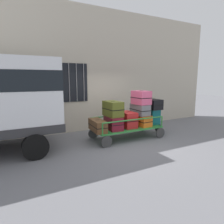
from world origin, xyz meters
TOP-DOWN VIEW (x-y plane):
  - ground_plane at (0.00, 0.00)m, footprint 40.00×40.00m
  - building_wall at (-0.00, 2.21)m, footprint 12.00×0.37m
  - luggage_cart at (0.30, 0.31)m, footprint 2.57×1.16m
  - cart_railing at (0.30, 0.31)m, footprint 2.46×1.02m
  - suitcase_left_bottom at (-0.87, 0.30)m, footprint 0.43×0.96m
  - suitcase_midleft_bottom at (-0.28, 0.28)m, footprint 0.51×0.88m
  - suitcase_midleft_middle at (-0.28, 0.30)m, footprint 0.48×0.78m
  - suitcase_center_bottom at (0.30, 0.28)m, footprint 0.48×0.72m
  - suitcase_midright_bottom at (0.89, 0.31)m, footprint 0.51×0.92m
  - suitcase_midright_middle at (0.89, 0.34)m, footprint 0.44×0.87m
  - suitcase_midright_top at (0.89, 0.29)m, footprint 0.52×0.70m
  - suitcase_right_bottom at (1.47, 0.28)m, footprint 0.41×0.47m
  - suitcase_right_middle at (1.47, 0.30)m, footprint 0.48×0.65m
  - backpack at (1.89, 0.46)m, footprint 0.27×0.22m

SIDE VIEW (x-z plane):
  - ground_plane at x=0.00m, z-range 0.00..0.00m
  - backpack at x=1.89m, z-range 0.00..0.44m
  - luggage_cart at x=0.30m, z-range 0.14..0.56m
  - suitcase_left_bottom at x=-0.87m, z-range 0.42..0.80m
  - suitcase_midright_bottom at x=0.89m, z-range 0.42..0.81m
  - suitcase_midleft_bottom at x=-0.28m, z-range 0.42..0.87m
  - suitcase_center_bottom at x=0.30m, z-range 0.42..0.98m
  - suitcase_right_bottom at x=1.47m, z-range 0.42..0.99m
  - cart_railing at x=0.30m, z-range 0.55..0.93m
  - suitcase_midright_middle at x=0.89m, z-range 0.81..1.22m
  - suitcase_midleft_middle at x=-0.28m, z-range 0.87..1.39m
  - suitcase_right_middle at x=1.47m, z-range 0.99..1.38m
  - suitcase_midright_top at x=0.89m, z-range 1.22..1.72m
  - building_wall at x=0.00m, z-range 0.00..5.00m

